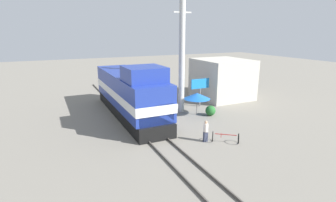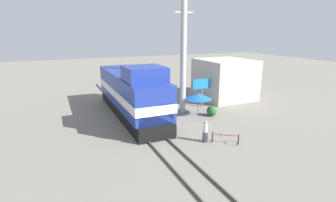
% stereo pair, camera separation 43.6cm
% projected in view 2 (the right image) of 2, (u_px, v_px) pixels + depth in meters
% --- Properties ---
extents(ground_plane, '(120.00, 120.00, 0.00)m').
position_uv_depth(ground_plane, '(147.00, 130.00, 20.97)').
color(ground_plane, slate).
extents(rail_near, '(0.08, 40.90, 0.15)m').
position_uv_depth(rail_near, '(138.00, 131.00, 20.67)').
color(rail_near, '#4C4742').
rests_on(rail_near, ground_plane).
extents(rail_far, '(0.08, 40.90, 0.15)m').
position_uv_depth(rail_far, '(155.00, 128.00, 21.23)').
color(rail_far, '#4C4742').
rests_on(rail_far, ground_plane).
extents(locomotive, '(3.20, 13.81, 5.08)m').
position_uv_depth(locomotive, '(132.00, 94.00, 23.98)').
color(locomotive, black).
rests_on(locomotive, ground_plane).
extents(utility_pole, '(1.80, 0.56, 10.58)m').
position_uv_depth(utility_pole, '(183.00, 57.00, 24.40)').
color(utility_pole, '#B2B2AD').
rests_on(utility_pole, ground_plane).
extents(vendor_umbrella, '(2.47, 2.47, 2.11)m').
position_uv_depth(vendor_umbrella, '(198.00, 96.00, 24.34)').
color(vendor_umbrella, '#4C4C4C').
rests_on(vendor_umbrella, ground_plane).
extents(billboard_sign, '(2.10, 0.12, 2.93)m').
position_uv_depth(billboard_sign, '(202.00, 86.00, 27.00)').
color(billboard_sign, '#595959').
rests_on(billboard_sign, ground_plane).
extents(shrub_cluster, '(0.95, 0.95, 0.95)m').
position_uv_depth(shrub_cluster, '(212.00, 111.00, 24.40)').
color(shrub_cluster, '#236028').
rests_on(shrub_cluster, ground_plane).
extents(person_bystander, '(0.34, 0.34, 1.58)m').
position_uv_depth(person_bystander, '(205.00, 131.00, 18.55)').
color(person_bystander, '#2D3347').
rests_on(person_bystander, ground_plane).
extents(bicycle, '(1.92, 1.71, 0.75)m').
position_uv_depth(bicycle, '(225.00, 138.00, 18.50)').
color(bicycle, black).
rests_on(bicycle, ground_plane).
extents(building_block_distant, '(5.56, 6.04, 4.52)m').
position_uv_depth(building_block_distant, '(224.00, 79.00, 30.56)').
color(building_block_distant, '#B7B2A3').
rests_on(building_block_distant, ground_plane).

